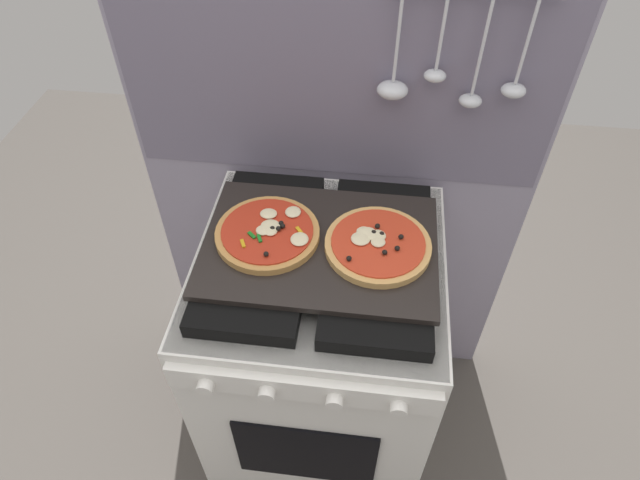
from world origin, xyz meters
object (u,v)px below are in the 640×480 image
at_px(stove, 320,353).
at_px(pizza_left, 268,233).
at_px(baking_tray, 320,245).
at_px(pizza_right, 377,246).

relative_size(stove, pizza_left, 3.70).
bearing_deg(stove, pizza_left, 175.87).
height_order(stove, baking_tray, baking_tray).
xyz_separation_m(baking_tray, pizza_left, (-0.12, 0.01, 0.02)).
distance_m(stove, baking_tray, 0.46).
bearing_deg(baking_tray, pizza_right, -1.60).
distance_m(stove, pizza_left, 0.49).
relative_size(stove, baking_tray, 1.67).
height_order(stove, pizza_left, pizza_left).
bearing_deg(pizza_right, stove, 179.11).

